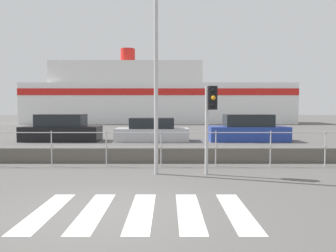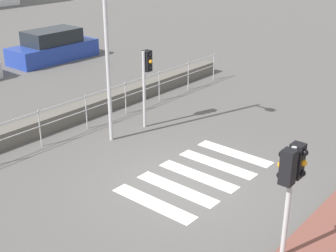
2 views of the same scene
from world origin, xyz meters
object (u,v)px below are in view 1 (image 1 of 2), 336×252
(streetlamp, at_px, (156,51))
(parked_car_blue, at_px, (248,130))
(parked_car_black, at_px, (62,130))
(ferry_boat, at_px, (153,98))
(parked_car_silver, at_px, (152,131))
(traffic_light_far, at_px, (211,110))

(streetlamp, relative_size, parked_car_blue, 1.26)
(streetlamp, distance_m, parked_car_black, 11.68)
(ferry_boat, height_order, parked_car_blue, ferry_boat)
(parked_car_blue, bearing_deg, ferry_boat, 106.46)
(parked_car_black, relative_size, parked_car_silver, 1.05)
(traffic_light_far, relative_size, parked_car_blue, 0.57)
(parked_car_blue, bearing_deg, parked_car_silver, -180.00)
(streetlamp, distance_m, parked_car_blue, 11.27)
(parked_car_silver, bearing_deg, parked_car_black, 180.00)
(ferry_boat, bearing_deg, parked_car_silver, -87.44)
(ferry_boat, relative_size, parked_car_silver, 7.67)
(traffic_light_far, xyz_separation_m, parked_car_silver, (-2.16, 9.59, -1.31))
(traffic_light_far, relative_size, parked_car_black, 0.58)
(parked_car_black, bearing_deg, streetlamp, -58.73)
(parked_car_blue, bearing_deg, streetlamp, -117.37)
(parked_car_black, bearing_deg, parked_car_blue, 0.00)
(streetlamp, relative_size, ferry_boat, 0.18)
(parked_car_black, xyz_separation_m, parked_car_blue, (10.88, 0.00, -0.00))
(parked_car_blue, bearing_deg, parked_car_black, -180.00)
(streetlamp, xyz_separation_m, ferry_boat, (-1.58, 31.95, -0.38))
(parked_car_silver, bearing_deg, streetlamp, -86.56)
(parked_car_black, bearing_deg, parked_car_silver, -0.00)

